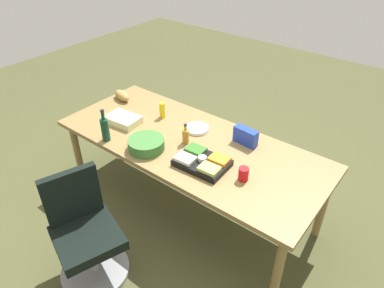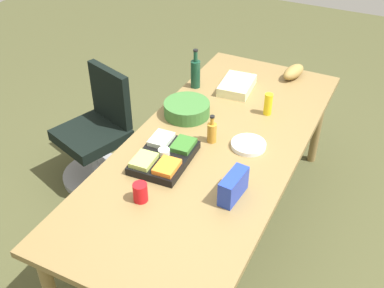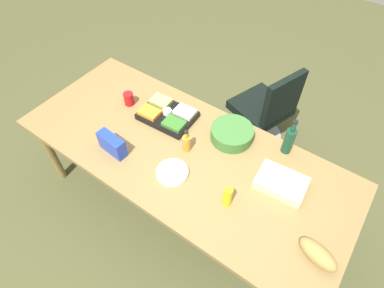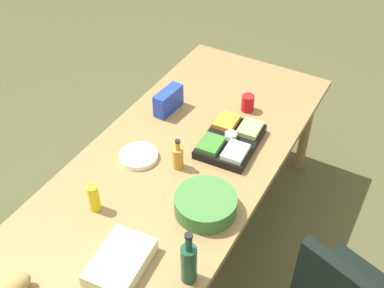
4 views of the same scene
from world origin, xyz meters
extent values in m
plane|color=#474829|center=(0.00, 0.00, 0.00)|extent=(10.00, 10.00, 0.00)
cube|color=olive|center=(0.00, 0.00, 0.77)|extent=(2.49, 1.05, 0.04)
cylinder|color=olive|center=(-1.16, -0.43, 0.37)|extent=(0.07, 0.07, 0.75)
cylinder|color=olive|center=(-1.16, 0.43, 0.37)|extent=(0.07, 0.07, 0.75)
cylinder|color=#BF8228|center=(0.02, 0.03, 0.85)|extent=(0.07, 0.07, 0.13)
cylinder|color=#BF8228|center=(0.02, 0.03, 0.94)|extent=(0.03, 0.03, 0.05)
cylinder|color=black|center=(0.02, 0.03, 0.97)|extent=(0.03, 0.03, 0.01)
cylinder|color=yellow|center=(0.49, -0.18, 0.87)|extent=(0.06, 0.06, 0.16)
cylinder|color=red|center=(-0.65, 0.15, 0.84)|extent=(0.09, 0.09, 0.11)
cube|color=beige|center=(0.71, 0.14, 0.82)|extent=(0.34, 0.25, 0.07)
cylinder|color=white|center=(0.07, -0.20, 0.80)|extent=(0.28, 0.28, 0.03)
cube|color=black|center=(-0.29, 0.20, 0.81)|extent=(0.44, 0.32, 0.05)
cube|color=orange|center=(-0.41, 0.12, 0.85)|extent=(0.17, 0.13, 0.03)
cube|color=#336B26|center=(-0.17, 0.13, 0.85)|extent=(0.17, 0.13, 0.03)
cube|color=#A8C25D|center=(-0.41, 0.27, 0.85)|extent=(0.17, 0.13, 0.03)
cube|color=silver|center=(-0.18, 0.28, 0.85)|extent=(0.17, 0.13, 0.03)
cylinder|color=white|center=(-0.29, 0.20, 0.85)|extent=(0.07, 0.07, 0.04)
cylinder|color=#153E2A|center=(0.61, 0.44, 0.89)|extent=(0.09, 0.09, 0.21)
cylinder|color=#153E2A|center=(0.61, 0.44, 1.04)|extent=(0.04, 0.04, 0.08)
cylinder|color=black|center=(0.61, 0.44, 1.09)|extent=(0.04, 0.04, 0.01)
cylinder|color=#396D30|center=(0.23, 0.31, 0.83)|extent=(0.39, 0.39, 0.10)
cube|color=#1E39B1|center=(-0.40, -0.29, 0.86)|extent=(0.23, 0.10, 0.15)
camera|label=1|loc=(-1.65, 2.05, 2.58)|focal=33.18mm
camera|label=2|loc=(-2.21, -0.94, 2.54)|focal=43.79mm
camera|label=3|loc=(0.90, -1.14, 2.58)|focal=29.66mm
camera|label=4|loc=(1.65, 1.04, 2.63)|focal=44.50mm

